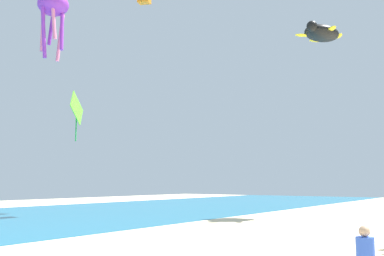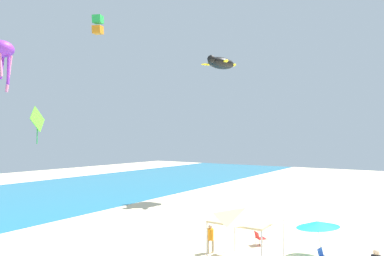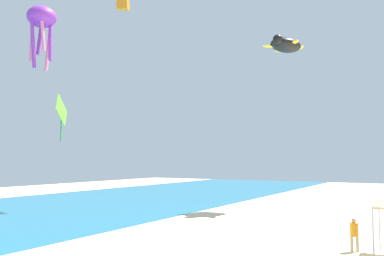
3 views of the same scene
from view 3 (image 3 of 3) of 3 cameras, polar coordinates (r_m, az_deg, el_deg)
ocean_strip at (r=36.76m, az=-23.60°, el=-10.84°), size 120.00×25.08×0.02m
person_kite_handler at (r=21.17m, az=21.79°, el=-13.36°), size 0.37×0.37×1.58m
kite_diamond_lime at (r=37.11m, az=-17.84°, el=2.18°), size 2.56×1.51×4.16m
kite_turtle_black at (r=39.28m, az=12.94°, el=11.27°), size 4.18×3.72×1.53m
kite_octopus_purple at (r=31.08m, az=-20.33°, el=13.98°), size 2.01×2.01×4.45m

